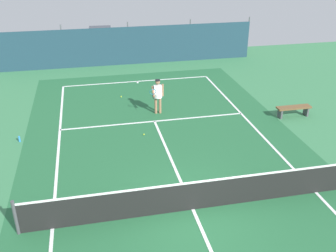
{
  "coord_description": "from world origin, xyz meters",
  "views": [
    {
      "loc": [
        -2.74,
        -9.09,
        7.4
      ],
      "look_at": [
        0.1,
        4.0,
        0.9
      ],
      "focal_mm": 41.57,
      "sensor_mm": 36.0,
      "label": 1
    }
  ],
  "objects_px": {
    "tennis_ball_near_player": "(144,134)",
    "tennis_ball_midcourt": "(121,97)",
    "tennis_net": "(193,196)",
    "tennis_player": "(158,94)",
    "courtside_bench": "(294,109)",
    "parked_car": "(101,40)",
    "water_bottle": "(19,139)"
  },
  "relations": [
    {
      "from": "tennis_ball_near_player",
      "to": "tennis_ball_midcourt",
      "type": "relative_size",
      "value": 1.0
    },
    {
      "from": "tennis_net",
      "to": "tennis_player",
      "type": "relative_size",
      "value": 6.17
    },
    {
      "from": "courtside_bench",
      "to": "tennis_ball_near_player",
      "type": "bearing_deg",
      "value": -176.54
    },
    {
      "from": "tennis_ball_midcourt",
      "to": "courtside_bench",
      "type": "bearing_deg",
      "value": -28.51
    },
    {
      "from": "parked_car",
      "to": "water_bottle",
      "type": "height_order",
      "value": "parked_car"
    },
    {
      "from": "tennis_ball_midcourt",
      "to": "water_bottle",
      "type": "xyz_separation_m",
      "value": [
        -4.5,
        -3.99,
        0.09
      ]
    },
    {
      "from": "tennis_net",
      "to": "courtside_bench",
      "type": "height_order",
      "value": "tennis_net"
    },
    {
      "from": "tennis_net",
      "to": "tennis_ball_midcourt",
      "type": "xyz_separation_m",
      "value": [
        -1.15,
        9.65,
        -0.48
      ]
    },
    {
      "from": "parked_car",
      "to": "water_bottle",
      "type": "xyz_separation_m",
      "value": [
        -4.07,
        -13.19,
        -0.72
      ]
    },
    {
      "from": "tennis_ball_midcourt",
      "to": "water_bottle",
      "type": "relative_size",
      "value": 0.28
    },
    {
      "from": "tennis_ball_midcourt",
      "to": "courtside_bench",
      "type": "height_order",
      "value": "courtside_bench"
    },
    {
      "from": "tennis_ball_near_player",
      "to": "tennis_net",
      "type": "bearing_deg",
      "value": -82.61
    },
    {
      "from": "tennis_ball_near_player",
      "to": "courtside_bench",
      "type": "xyz_separation_m",
      "value": [
        6.98,
        0.42,
        0.34
      ]
    },
    {
      "from": "tennis_ball_near_player",
      "to": "water_bottle",
      "type": "height_order",
      "value": "water_bottle"
    },
    {
      "from": "tennis_player",
      "to": "tennis_net",
      "type": "bearing_deg",
      "value": 89.61
    },
    {
      "from": "tennis_ball_midcourt",
      "to": "water_bottle",
      "type": "height_order",
      "value": "water_bottle"
    },
    {
      "from": "tennis_ball_midcourt",
      "to": "courtside_bench",
      "type": "xyz_separation_m",
      "value": [
        7.46,
        -4.05,
        0.34
      ]
    },
    {
      "from": "courtside_bench",
      "to": "water_bottle",
      "type": "height_order",
      "value": "courtside_bench"
    },
    {
      "from": "tennis_player",
      "to": "tennis_ball_midcourt",
      "type": "distance_m",
      "value": 2.96
    },
    {
      "from": "tennis_player",
      "to": "tennis_ball_midcourt",
      "type": "xyz_separation_m",
      "value": [
        -1.47,
        2.39,
        -0.93
      ]
    },
    {
      "from": "tennis_player",
      "to": "courtside_bench",
      "type": "xyz_separation_m",
      "value": [
        5.99,
        -1.67,
        -0.59
      ]
    },
    {
      "from": "tennis_player",
      "to": "courtside_bench",
      "type": "relative_size",
      "value": 1.03
    },
    {
      "from": "courtside_bench",
      "to": "water_bottle",
      "type": "xyz_separation_m",
      "value": [
        -11.96,
        0.07,
        -0.25
      ]
    },
    {
      "from": "courtside_bench",
      "to": "tennis_net",
      "type": "bearing_deg",
      "value": -138.42
    },
    {
      "from": "tennis_ball_midcourt",
      "to": "courtside_bench",
      "type": "distance_m",
      "value": 8.5
    },
    {
      "from": "tennis_ball_midcourt",
      "to": "courtside_bench",
      "type": "relative_size",
      "value": 0.04
    },
    {
      "from": "tennis_ball_near_player",
      "to": "water_bottle",
      "type": "xyz_separation_m",
      "value": [
        -4.98,
        0.49,
        0.09
      ]
    },
    {
      "from": "tennis_net",
      "to": "courtside_bench",
      "type": "distance_m",
      "value": 8.44
    },
    {
      "from": "tennis_ball_near_player",
      "to": "tennis_ball_midcourt",
      "type": "height_order",
      "value": "same"
    },
    {
      "from": "tennis_player",
      "to": "parked_car",
      "type": "distance_m",
      "value": 11.75
    },
    {
      "from": "tennis_ball_midcourt",
      "to": "parked_car",
      "type": "bearing_deg",
      "value": 92.72
    },
    {
      "from": "tennis_ball_near_player",
      "to": "courtside_bench",
      "type": "relative_size",
      "value": 0.04
    }
  ]
}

